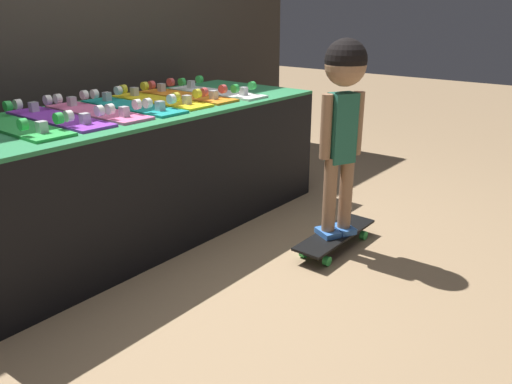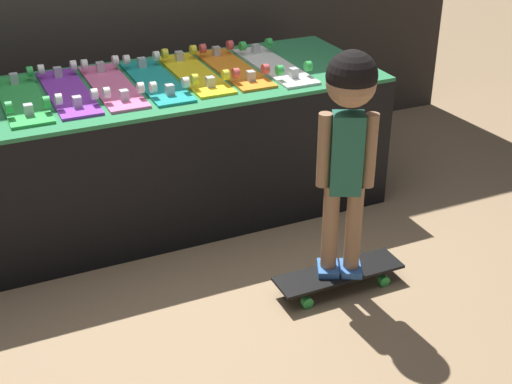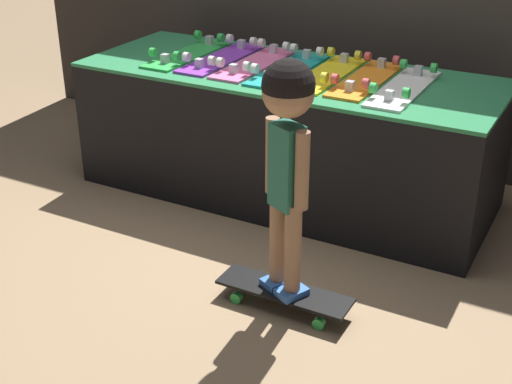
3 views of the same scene
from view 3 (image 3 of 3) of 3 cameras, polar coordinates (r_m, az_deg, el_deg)
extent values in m
plane|color=#9E7F5B|center=(3.82, -1.51, -3.44)|extent=(16.00, 16.00, 0.00)
cube|color=black|center=(4.13, 2.51, 4.53)|extent=(2.35, 0.89, 0.73)
cube|color=#2D7F4C|center=(4.01, 2.62, 9.50)|extent=(2.35, 0.89, 0.02)
cube|color=green|center=(4.33, -5.42, 10.91)|extent=(0.19, 0.72, 0.01)
cube|color=#B7B7BC|center=(4.52, -3.75, 12.02)|extent=(0.04, 0.04, 0.05)
cylinder|color=green|center=(4.47, -2.83, 12.23)|extent=(0.03, 0.05, 0.05)
cylinder|color=green|center=(4.56, -4.66, 12.44)|extent=(0.03, 0.05, 0.05)
cube|color=#B7B7BC|center=(4.14, -7.28, 10.54)|extent=(0.04, 0.04, 0.05)
cylinder|color=green|center=(4.08, -6.33, 10.76)|extent=(0.03, 0.05, 0.05)
cylinder|color=green|center=(4.18, -8.25, 11.00)|extent=(0.03, 0.05, 0.05)
cube|color=purple|center=(4.23, -2.78, 10.60)|extent=(0.19, 0.72, 0.01)
cube|color=#B7B7BC|center=(4.42, -1.17, 11.74)|extent=(0.04, 0.04, 0.05)
cylinder|color=white|center=(4.37, -0.21, 11.94)|extent=(0.03, 0.05, 0.05)
cylinder|color=white|center=(4.45, -2.12, 12.18)|extent=(0.03, 0.05, 0.05)
cube|color=#B7B7BC|center=(4.02, -4.56, 10.23)|extent=(0.04, 0.04, 0.05)
cylinder|color=white|center=(3.97, -3.55, 10.44)|extent=(0.03, 0.05, 0.05)
cylinder|color=white|center=(4.06, -5.57, 10.71)|extent=(0.03, 0.05, 0.05)
cube|color=pink|center=(4.12, -0.11, 10.21)|extent=(0.19, 0.72, 0.01)
cube|color=#B7B7BC|center=(4.31, 1.43, 11.38)|extent=(0.04, 0.04, 0.05)
cylinder|color=white|center=(4.27, 2.44, 11.57)|extent=(0.03, 0.05, 0.05)
cylinder|color=white|center=(4.34, 0.44, 11.84)|extent=(0.03, 0.05, 0.05)
cube|color=#B7B7BC|center=(3.91, -1.80, 9.82)|extent=(0.04, 0.04, 0.05)
cylinder|color=white|center=(3.86, -0.73, 10.02)|extent=(0.03, 0.05, 0.05)
cylinder|color=white|center=(3.94, -2.86, 10.33)|extent=(0.03, 0.05, 0.05)
cube|color=teal|center=(4.01, 2.62, 9.73)|extent=(0.19, 0.72, 0.01)
cube|color=#B7B7BC|center=(4.21, 4.08, 10.95)|extent=(0.04, 0.04, 0.05)
cylinder|color=white|center=(4.17, 5.14, 11.13)|extent=(0.03, 0.05, 0.05)
cylinder|color=white|center=(4.23, 3.05, 11.43)|extent=(0.03, 0.05, 0.05)
cube|color=#B7B7BC|center=(3.79, 1.03, 9.32)|extent=(0.04, 0.04, 0.05)
cylinder|color=white|center=(3.75, 2.18, 9.52)|extent=(0.03, 0.05, 0.05)
cylinder|color=white|center=(3.82, -0.08, 9.86)|extent=(0.03, 0.05, 0.05)
cube|color=yellow|center=(3.94, 5.74, 9.36)|extent=(0.19, 0.72, 0.01)
cube|color=#B7B7BC|center=(4.15, 7.07, 10.60)|extent=(0.04, 0.04, 0.05)
cylinder|color=yellow|center=(4.11, 8.18, 10.77)|extent=(0.03, 0.05, 0.05)
cylinder|color=yellow|center=(4.17, 6.02, 11.10)|extent=(0.03, 0.05, 0.05)
cube|color=#B7B7BC|center=(3.72, 4.30, 8.93)|extent=(0.04, 0.04, 0.05)
cylinder|color=yellow|center=(3.69, 5.50, 9.12)|extent=(0.03, 0.05, 0.05)
cylinder|color=yellow|center=(3.75, 3.15, 9.49)|extent=(0.03, 0.05, 0.05)
cube|color=orange|center=(3.87, 8.81, 8.85)|extent=(0.19, 0.72, 0.01)
cube|color=#B7B7BC|center=(4.08, 10.02, 10.13)|extent=(0.04, 0.04, 0.05)
cylinder|color=#D84C4C|center=(4.05, 11.17, 10.29)|extent=(0.03, 0.05, 0.05)
cylinder|color=#D84C4C|center=(4.10, 8.94, 10.65)|extent=(0.03, 0.05, 0.05)
cube|color=#B7B7BC|center=(3.65, 7.53, 8.40)|extent=(0.04, 0.04, 0.05)
cylinder|color=#D84C4C|center=(3.61, 8.78, 8.57)|extent=(0.03, 0.05, 0.05)
cylinder|color=#D84C4C|center=(3.67, 6.33, 8.98)|extent=(0.03, 0.05, 0.05)
cube|color=white|center=(3.76, 11.75, 8.11)|extent=(0.19, 0.72, 0.01)
cube|color=#B7B7BC|center=(3.97, 12.85, 9.45)|extent=(0.04, 0.04, 0.05)
cylinder|color=green|center=(3.94, 14.05, 9.60)|extent=(0.03, 0.05, 0.05)
cylinder|color=green|center=(3.99, 11.74, 10.00)|extent=(0.03, 0.05, 0.05)
cube|color=#B7B7BC|center=(3.53, 10.62, 7.60)|extent=(0.04, 0.04, 0.05)
cylinder|color=green|center=(3.50, 11.94, 7.76)|extent=(0.03, 0.05, 0.05)
cylinder|color=green|center=(3.55, 9.38, 8.22)|extent=(0.03, 0.05, 0.05)
cube|color=black|center=(3.21, 2.27, -7.91)|extent=(0.62, 0.17, 0.01)
cube|color=#B7B7BC|center=(3.16, 5.62, -9.34)|extent=(0.04, 0.04, 0.05)
cylinder|color=green|center=(3.23, 6.12, -9.04)|extent=(0.05, 0.03, 0.05)
cylinder|color=green|center=(3.12, 5.06, -10.42)|extent=(0.05, 0.03, 0.05)
cube|color=#B7B7BC|center=(3.31, -0.94, -7.44)|extent=(0.04, 0.04, 0.05)
cylinder|color=green|center=(3.38, -0.33, -7.20)|extent=(0.05, 0.03, 0.05)
cylinder|color=green|center=(3.27, -1.57, -8.44)|extent=(0.05, 0.03, 0.05)
cube|color=#3870C6|center=(3.17, 2.87, -7.99)|extent=(0.14, 0.16, 0.03)
cylinder|color=#997051|center=(3.05, 2.96, -4.48)|extent=(0.07, 0.07, 0.42)
cube|color=#3870C6|center=(3.23, 1.70, -7.16)|extent=(0.14, 0.16, 0.03)
cylinder|color=#997051|center=(3.12, 1.75, -3.70)|extent=(0.07, 0.07, 0.42)
cube|color=#236651|center=(2.92, 2.47, 2.05)|extent=(0.16, 0.14, 0.37)
cylinder|color=#997051|center=(2.84, 3.70, 1.69)|extent=(0.06, 0.06, 0.33)
cylinder|color=#997051|center=(2.98, 1.32, 2.94)|extent=(0.06, 0.06, 0.33)
sphere|color=#997051|center=(2.80, 2.60, 8.01)|extent=(0.21, 0.21, 0.21)
sphere|color=black|center=(2.80, 2.61, 8.52)|extent=(0.21, 0.21, 0.21)
camera|label=1|loc=(3.64, -43.22, 9.65)|focal=35.00mm
camera|label=2|loc=(2.64, -63.77, 14.16)|focal=50.00mm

